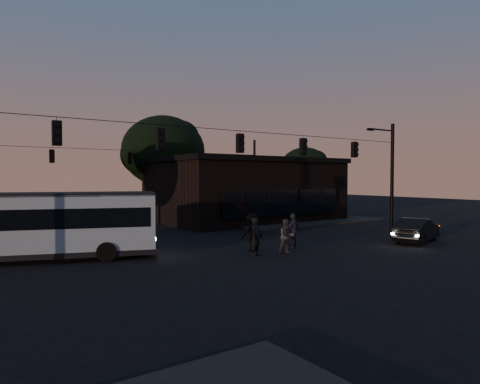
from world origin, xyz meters
TOP-DOWN VIEW (x-y plane):
  - ground at (0.00, 0.00)m, footprint 120.00×120.00m
  - sidewalk_far_right at (12.00, 14.00)m, footprint 14.00×10.00m
  - building at (9.00, 15.97)m, footprint 15.40×10.41m
  - tree_behind at (4.00, 22.00)m, footprint 7.60×7.60m
  - tree_right at (18.00, 18.00)m, footprint 5.20×5.20m
  - signal_rig_near at (0.00, 4.00)m, footprint 26.24×0.30m
  - signal_rig_far at (0.00, 20.00)m, footprint 26.24×0.30m
  - bus at (-9.50, 6.85)m, footprint 11.10×6.05m
  - car at (9.83, 0.03)m, footprint 4.52×2.61m
  - pedestrian_a at (-0.56, 1.88)m, footprint 0.79×0.68m
  - pedestrian_b at (1.11, 1.57)m, footprint 0.99×0.87m
  - pedestrian_c at (2.60, 2.73)m, footprint 1.16×0.75m
  - pedestrian_d at (0.07, 3.03)m, footprint 1.32×0.85m

SIDE VIEW (x-z plane):
  - ground at x=0.00m, z-range 0.00..0.00m
  - sidewalk_far_right at x=12.00m, z-range 0.00..0.15m
  - car at x=9.83m, z-range 0.00..1.41m
  - pedestrian_b at x=1.11m, z-range 0.00..1.69m
  - pedestrian_c at x=2.60m, z-range 0.00..1.83m
  - pedestrian_a at x=-0.56m, z-range 0.00..1.83m
  - pedestrian_d at x=0.07m, z-range 0.00..1.92m
  - bus at x=-9.50m, z-range 0.19..3.25m
  - building at x=9.00m, z-range 0.01..5.41m
  - signal_rig_far at x=0.00m, z-range 0.45..7.95m
  - signal_rig_near at x=0.00m, z-range 0.70..8.20m
  - tree_right at x=18.00m, z-range 1.20..8.06m
  - tree_behind at x=4.00m, z-range 1.48..10.91m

